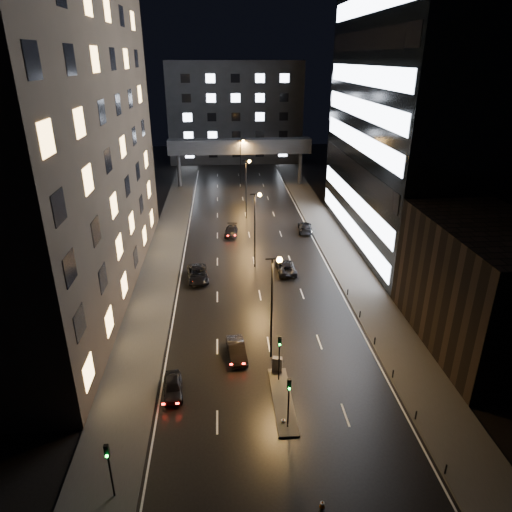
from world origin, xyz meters
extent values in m
plane|color=black|center=(0.00, 40.00, 0.00)|extent=(160.00, 160.00, 0.00)
cube|color=#383533|center=(-12.50, 35.00, 0.07)|extent=(5.00, 110.00, 0.15)
cube|color=#383533|center=(12.50, 35.00, 0.07)|extent=(5.00, 110.00, 0.15)
cube|color=#2D2319|center=(-22.50, 24.00, 20.00)|extent=(15.00, 48.00, 40.00)
cube|color=black|center=(20.00, 9.00, 6.00)|extent=(10.00, 18.00, 12.00)
cube|color=black|center=(25.00, 36.00, 22.50)|extent=(20.00, 36.00, 45.00)
cube|color=#333335|center=(0.00, 98.00, 12.50)|extent=(34.00, 14.00, 25.00)
cube|color=#333335|center=(0.00, 70.00, 8.50)|extent=(30.00, 3.00, 3.00)
cylinder|color=#333335|center=(-13.00, 70.00, 3.50)|extent=(0.80, 0.80, 7.00)
cylinder|color=#333335|center=(13.00, 70.00, 3.50)|extent=(0.80, 0.80, 7.00)
cube|color=#383533|center=(0.30, 2.00, 0.07)|extent=(1.60, 8.00, 0.15)
cylinder|color=black|center=(0.30, 4.50, 1.90)|extent=(0.12, 0.12, 3.50)
cube|color=black|center=(0.30, 4.50, 4.10)|extent=(0.28, 0.22, 0.90)
sphere|color=#0CFF33|center=(0.30, 4.36, 3.82)|extent=(0.18, 0.18, 0.18)
cylinder|color=black|center=(0.30, -1.00, 1.90)|extent=(0.12, 0.12, 3.50)
cube|color=black|center=(0.30, -1.00, 4.10)|extent=(0.28, 0.22, 0.90)
sphere|color=#0CFF33|center=(0.30, -1.14, 3.82)|extent=(0.18, 0.18, 0.18)
cylinder|color=black|center=(-11.50, -6.00, 1.75)|extent=(0.12, 0.12, 3.50)
cube|color=black|center=(-11.50, -6.00, 3.95)|extent=(0.28, 0.22, 0.90)
sphere|color=#0CFF33|center=(-11.50, -6.14, 3.67)|extent=(0.18, 0.18, 0.18)
cylinder|color=black|center=(10.20, -6.00, 0.45)|extent=(0.12, 0.12, 0.90)
cylinder|color=black|center=(10.20, -1.00, 0.45)|extent=(0.12, 0.12, 0.90)
cylinder|color=black|center=(10.20, 4.00, 0.45)|extent=(0.12, 0.12, 0.90)
cylinder|color=black|center=(10.20, 9.00, 0.45)|extent=(0.12, 0.12, 0.90)
cylinder|color=black|center=(10.20, 14.00, 0.45)|extent=(0.12, 0.12, 0.90)
cylinder|color=black|center=(10.20, 19.00, 0.45)|extent=(0.12, 0.12, 0.90)
cylinder|color=black|center=(0.00, 8.00, 5.00)|extent=(0.18, 0.18, 10.00)
cylinder|color=black|center=(0.00, 8.00, 10.00)|extent=(1.20, 0.12, 0.12)
sphere|color=#FF9E38|center=(0.60, 8.00, 9.90)|extent=(0.50, 0.50, 0.50)
cylinder|color=black|center=(0.00, 28.00, 5.00)|extent=(0.18, 0.18, 10.00)
cylinder|color=black|center=(0.00, 28.00, 10.00)|extent=(1.20, 0.12, 0.12)
sphere|color=#FF9E38|center=(0.60, 28.00, 9.90)|extent=(0.50, 0.50, 0.50)
cylinder|color=black|center=(0.00, 48.00, 5.00)|extent=(0.18, 0.18, 10.00)
cylinder|color=black|center=(0.00, 48.00, 10.00)|extent=(1.20, 0.12, 0.12)
sphere|color=#FF9E38|center=(0.60, 48.00, 9.90)|extent=(0.50, 0.50, 0.50)
cylinder|color=black|center=(0.00, 68.00, 5.00)|extent=(0.18, 0.18, 10.00)
cylinder|color=black|center=(0.00, 68.00, 10.00)|extent=(1.20, 0.12, 0.12)
sphere|color=#FF9E38|center=(0.60, 68.00, 9.90)|extent=(0.50, 0.50, 0.50)
imported|color=black|center=(-8.65, 3.61, 0.66)|extent=(1.93, 3.99, 1.31)
imported|color=black|center=(-3.19, 8.26, 0.71)|extent=(1.97, 4.47, 1.43)
imported|color=black|center=(-7.44, 24.75, 0.75)|extent=(3.06, 5.65, 1.50)
imported|color=black|center=(-2.83, 40.07, 0.66)|extent=(2.37, 4.72, 1.32)
imported|color=black|center=(3.89, 26.04, 0.69)|extent=(2.39, 5.01, 1.38)
imported|color=black|center=(9.00, 40.74, 0.75)|extent=(2.63, 5.33, 1.49)
cube|color=#4B4B4D|center=(0.30, 5.70, 0.84)|extent=(0.93, 0.66, 1.38)
cone|color=#DC630B|center=(1.52, -7.69, 0.26)|extent=(0.38, 0.38, 0.52)
cone|color=orange|center=(0.03, -0.51, 0.24)|extent=(0.52, 0.52, 0.47)
camera|label=1|loc=(-4.11, -27.05, 25.68)|focal=32.00mm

